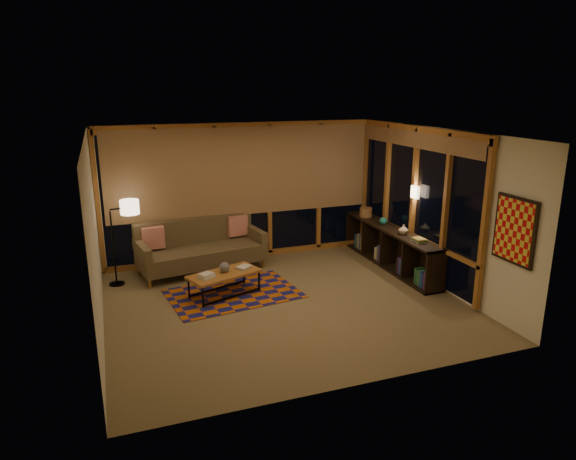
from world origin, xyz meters
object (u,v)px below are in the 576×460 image
object	(u,v)px
sofa	(202,247)
bookshelf	(389,247)
coffee_table	(225,284)
floor_lamp	(113,244)

from	to	relation	value
sofa	bookshelf	distance (m)	3.58
coffee_table	sofa	bearing A→B (deg)	76.33
coffee_table	floor_lamp	bearing A→B (deg)	127.00
sofa	coffee_table	xyz separation A→B (m)	(0.13, -1.29, -0.27)
floor_lamp	bookshelf	distance (m)	5.07
floor_lamp	bookshelf	size ratio (longest dim) A/B	0.49
bookshelf	coffee_table	bearing A→B (deg)	-174.11
coffee_table	floor_lamp	size ratio (longest dim) A/B	0.80
sofa	floor_lamp	size ratio (longest dim) A/B	1.55
sofa	floor_lamp	bearing A→B (deg)	177.04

